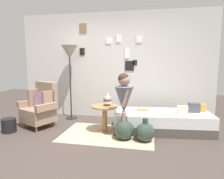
{
  "coord_description": "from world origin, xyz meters",
  "views": [
    {
      "loc": [
        0.95,
        -3.03,
        1.43
      ],
      "look_at": [
        0.15,
        0.95,
        0.85
      ],
      "focal_mm": 32.3,
      "sensor_mm": 36.0,
      "label": 1
    }
  ],
  "objects_px": {
    "side_table": "(105,113)",
    "vase_striped": "(107,101)",
    "daybed": "(162,122)",
    "magazine_basket": "(9,125)",
    "demijohn_far": "(145,132)",
    "armchair": "(41,107)",
    "demijohn_near": "(124,130)",
    "person_child": "(124,97)",
    "floor_lamp": "(70,55)",
    "book_on_daybed": "(143,110)"
  },
  "relations": [
    {
      "from": "daybed",
      "to": "armchair",
      "type": "bearing_deg",
      "value": -175.73
    },
    {
      "from": "person_child",
      "to": "book_on_daybed",
      "type": "height_order",
      "value": "person_child"
    },
    {
      "from": "daybed",
      "to": "vase_striped",
      "type": "distance_m",
      "value": 1.2
    },
    {
      "from": "person_child",
      "to": "armchair",
      "type": "bearing_deg",
      "value": 168.71
    },
    {
      "from": "daybed",
      "to": "magazine_basket",
      "type": "height_order",
      "value": "daybed"
    },
    {
      "from": "side_table",
      "to": "demijohn_far",
      "type": "relative_size",
      "value": 1.26
    },
    {
      "from": "demijohn_far",
      "to": "demijohn_near",
      "type": "bearing_deg",
      "value": 177.02
    },
    {
      "from": "daybed",
      "to": "magazine_basket",
      "type": "relative_size",
      "value": 7.03
    },
    {
      "from": "person_child",
      "to": "side_table",
      "type": "bearing_deg",
      "value": 144.36
    },
    {
      "from": "side_table",
      "to": "demijohn_near",
      "type": "bearing_deg",
      "value": -36.78
    },
    {
      "from": "daybed",
      "to": "demijohn_far",
      "type": "distance_m",
      "value": 0.69
    },
    {
      "from": "daybed",
      "to": "demijohn_near",
      "type": "distance_m",
      "value": 0.91
    },
    {
      "from": "demijohn_far",
      "to": "magazine_basket",
      "type": "distance_m",
      "value": 2.71
    },
    {
      "from": "armchair",
      "to": "book_on_daybed",
      "type": "bearing_deg",
      "value": 7.06
    },
    {
      "from": "vase_striped",
      "to": "demijohn_near",
      "type": "xyz_separation_m",
      "value": [
        0.4,
        -0.35,
        -0.45
      ]
    },
    {
      "from": "side_table",
      "to": "book_on_daybed",
      "type": "height_order",
      "value": "side_table"
    },
    {
      "from": "book_on_daybed",
      "to": "demijohn_far",
      "type": "distance_m",
      "value": 0.73
    },
    {
      "from": "armchair",
      "to": "floor_lamp",
      "type": "relative_size",
      "value": 0.54
    },
    {
      "from": "book_on_daybed",
      "to": "demijohn_near",
      "type": "height_order",
      "value": "demijohn_near"
    },
    {
      "from": "vase_striped",
      "to": "person_child",
      "type": "bearing_deg",
      "value": -40.96
    },
    {
      "from": "vase_striped",
      "to": "demijohn_far",
      "type": "bearing_deg",
      "value": -25.89
    },
    {
      "from": "daybed",
      "to": "floor_lamp",
      "type": "bearing_deg",
      "value": 166.8
    },
    {
      "from": "person_child",
      "to": "demijohn_near",
      "type": "bearing_deg",
      "value": -60.27
    },
    {
      "from": "side_table",
      "to": "magazine_basket",
      "type": "xyz_separation_m",
      "value": [
        -1.89,
        -0.41,
        -0.24
      ]
    },
    {
      "from": "demijohn_near",
      "to": "magazine_basket",
      "type": "xyz_separation_m",
      "value": [
        -2.34,
        -0.08,
        -0.04
      ]
    },
    {
      "from": "daybed",
      "to": "demijohn_near",
      "type": "bearing_deg",
      "value": -139.54
    },
    {
      "from": "vase_striped",
      "to": "floor_lamp",
      "type": "height_order",
      "value": "floor_lamp"
    },
    {
      "from": "side_table",
      "to": "vase_striped",
      "type": "xyz_separation_m",
      "value": [
        0.05,
        0.02,
        0.25
      ]
    },
    {
      "from": "armchair",
      "to": "vase_striped",
      "type": "xyz_separation_m",
      "value": [
        1.5,
        -0.04,
        0.2
      ]
    },
    {
      "from": "floor_lamp",
      "to": "person_child",
      "type": "relative_size",
      "value": 1.47
    },
    {
      "from": "person_child",
      "to": "magazine_basket",
      "type": "relative_size",
      "value": 4.35
    },
    {
      "from": "floor_lamp",
      "to": "demijohn_far",
      "type": "relative_size",
      "value": 4.21
    },
    {
      "from": "demijohn_near",
      "to": "magazine_basket",
      "type": "height_order",
      "value": "demijohn_near"
    },
    {
      "from": "demijohn_near",
      "to": "side_table",
      "type": "bearing_deg",
      "value": 143.22
    },
    {
      "from": "book_on_daybed",
      "to": "magazine_basket",
      "type": "xyz_separation_m",
      "value": [
        -2.63,
        -0.74,
        -0.28
      ]
    },
    {
      "from": "armchair",
      "to": "daybed",
      "type": "distance_m",
      "value": 2.61
    },
    {
      "from": "demijohn_far",
      "to": "vase_striped",
      "type": "bearing_deg",
      "value": 154.11
    },
    {
      "from": "floor_lamp",
      "to": "side_table",
      "type": "bearing_deg",
      "value": -36.39
    },
    {
      "from": "demijohn_far",
      "to": "magazine_basket",
      "type": "relative_size",
      "value": 1.52
    },
    {
      "from": "demijohn_far",
      "to": "book_on_daybed",
      "type": "bearing_deg",
      "value": 96.69
    },
    {
      "from": "demijohn_near",
      "to": "magazine_basket",
      "type": "relative_size",
      "value": 1.59
    },
    {
      "from": "daybed",
      "to": "magazine_basket",
      "type": "bearing_deg",
      "value": -167.59
    },
    {
      "from": "book_on_daybed",
      "to": "armchair",
      "type": "bearing_deg",
      "value": -172.94
    },
    {
      "from": "vase_striped",
      "to": "armchair",
      "type": "bearing_deg",
      "value": 178.32
    },
    {
      "from": "armchair",
      "to": "magazine_basket",
      "type": "distance_m",
      "value": 0.71
    },
    {
      "from": "armchair",
      "to": "magazine_basket",
      "type": "bearing_deg",
      "value": -133.11
    },
    {
      "from": "demijohn_near",
      "to": "demijohn_far",
      "type": "xyz_separation_m",
      "value": [
        0.38,
        -0.02,
        -0.01
      ]
    },
    {
      "from": "vase_striped",
      "to": "demijohn_near",
      "type": "distance_m",
      "value": 0.7
    },
    {
      "from": "daybed",
      "to": "demijohn_near",
      "type": "height_order",
      "value": "demijohn_near"
    },
    {
      "from": "daybed",
      "to": "demijohn_far",
      "type": "bearing_deg",
      "value": -117.48
    }
  ]
}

